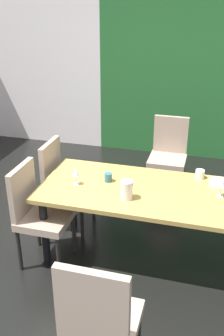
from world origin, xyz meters
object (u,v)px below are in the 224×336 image
Objects in this scene: chair_head_far at (169,152)px; cup_right at (108,177)px; pitcher_near_window at (127,190)px; chair_head_near at (99,321)px; serving_bowl_left at (218,183)px; wine_glass_south at (76,173)px; cup_east at (200,174)px; dining_table at (147,198)px; wine_glass_rear at (222,183)px; chair_left_far at (63,181)px; chair_left_near at (37,210)px.

chair_head_far is 11.65× the size of cup_right.
chair_head_near is at bearing -84.35° from pitcher_near_window.
serving_bowl_left is 2.04× the size of cup_right.
chair_head_near is 1.76m from serving_bowl_left.
chair_head_far is 6.02× the size of wine_glass_south.
pitcher_near_window is (0.50, -0.13, -0.03)m from wine_glass_south.
cup_east reaches higher than serving_bowl_left.
dining_table is 1.87× the size of chair_head_near.
serving_bowl_left is (0.60, 0.26, 0.10)m from dining_table.
chair_head_far is (0.01, 1.36, -0.11)m from dining_table.
wine_glass_rear is at bearing 4.94° from dining_table.
chair_head_near is 1.20m from pitcher_near_window.
chair_head_near reaches higher than chair_left_far.
wine_glass_rear is at bearing -57.90° from cup_east.
pitcher_near_window reaches higher than serving_bowl_left.
dining_table is at bearing 107.75° from chair_left_near.
dining_table is 11.51× the size of pitcher_near_window.
chair_left_far reaches higher than cup_east.
dining_table is 1.00m from chair_left_far.
chair_head_near is at bearing -111.09° from serving_bowl_left.
cup_right is at bearing -168.47° from serving_bowl_left.
chair_head_far reaches higher than cup_right.
chair_left_far reaches higher than wine_glass_south.
chair_left_far is at bearing 162.24° from dining_table.
cup_right is at bearing -159.92° from cup_east.
chair_head_far is 1.92m from chair_left_near.
chair_head_near is (0.92, -1.67, 0.03)m from chair_left_far.
pitcher_near_window reaches higher than cup_east.
wine_glass_rear is (1.27, 0.12, 0.01)m from wine_glass_south.
chair_head_far is 5.74× the size of pitcher_near_window.
chair_head_near is 12.30× the size of cup_east.
chair_head_near is at bearing 89.12° from chair_head_far.
chair_left_far is 0.61m from chair_left_near.
chair_left_far is 0.57m from wine_glass_south.
serving_bowl_left is at bearing 23.77° from dining_table.
chair_head_near reaches higher than wine_glass_south.
dining_table is 12.08× the size of wine_glass_south.
serving_bowl_left is 0.88m from pitcher_near_window.
chair_head_near is at bearing -104.81° from cup_east.
cup_east is (1.37, 0.06, 0.23)m from chair_left_far.
chair_left_near reaches higher than pitcher_near_window.
pitcher_near_window is at bearing -48.09° from cup_right.
wine_glass_south is (0.30, 0.23, 0.30)m from chair_left_near.
dining_table is 2.02× the size of chair_left_far.
wine_glass_rear is 0.24m from serving_bowl_left.
serving_bowl_left is (1.55, 0.57, 0.21)m from chair_left_near.
dining_table is 0.66m from serving_bowl_left.
chair_head_far is 2.73m from chair_head_near.
dining_table is at bearing -139.90° from cup_east.
pitcher_near_window is at bearing -161.55° from wine_glass_rear.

